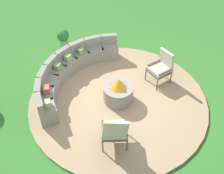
{
  "coord_description": "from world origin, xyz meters",
  "views": [
    {
      "loc": [
        -4.68,
        -2.67,
        5.71
      ],
      "look_at": [
        0.0,
        0.2,
        0.45
      ],
      "focal_mm": 44.37,
      "sensor_mm": 36.0,
      "label": 1
    }
  ],
  "objects": [
    {
      "name": "ground_plane",
      "position": [
        0.0,
        0.0,
        0.0
      ],
      "size": [
        24.0,
        24.0,
        0.0
      ],
      "primitive_type": "plane",
      "color": "#387A2D"
    },
    {
      "name": "lounge_chair_front_left",
      "position": [
        -1.35,
        -0.7,
        0.63
      ],
      "size": [
        0.81,
        0.84,
        1.13
      ],
      "rotation": [
        0.0,
        0.0,
        5.3
      ],
      "color": "brown",
      "rests_on": "patio_circle"
    },
    {
      "name": "patio_circle",
      "position": [
        0.0,
        0.0,
        0.03
      ],
      "size": [
        4.98,
        4.98,
        0.06
      ],
      "primitive_type": "cylinder",
      "color": "tan",
      "rests_on": "ground_plane"
    },
    {
      "name": "fire_pit",
      "position": [
        0.0,
        0.0,
        0.36
      ],
      "size": [
        0.82,
        0.82,
        0.76
      ],
      "color": "gray",
      "rests_on": "patio_circle"
    },
    {
      "name": "lounge_chair_front_right",
      "position": [
        1.36,
        -0.66,
        0.6
      ],
      "size": [
        0.75,
        0.75,
        1.03
      ],
      "rotation": [
        0.0,
        0.0,
        7.42
      ],
      "color": "brown",
      "rests_on": "patio_circle"
    },
    {
      "name": "curved_stone_bench",
      "position": [
        -0.03,
        1.65,
        0.38
      ],
      "size": [
        3.74,
        1.34,
        0.79
      ],
      "color": "gray",
      "rests_on": "patio_circle"
    },
    {
      "name": "potted_plant_1",
      "position": [
        1.31,
        2.98,
        0.37
      ],
      "size": [
        0.42,
        0.42,
        0.66
      ],
      "color": "#A89E8E",
      "rests_on": "ground_plane"
    }
  ]
}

